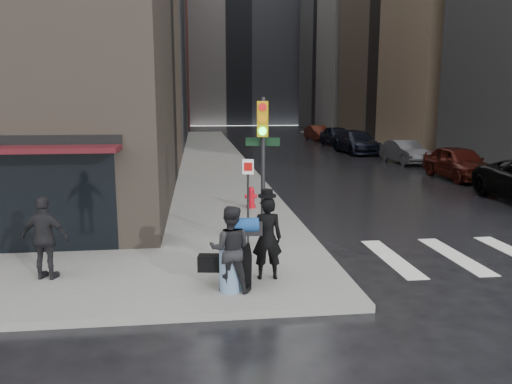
# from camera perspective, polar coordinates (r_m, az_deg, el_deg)

# --- Properties ---
(ground) EXTENTS (140.00, 140.00, 0.00)m
(ground) POSITION_cam_1_polar(r_m,az_deg,el_deg) (10.69, -0.64, -9.87)
(ground) COLOR black
(ground) RESTS_ON ground
(sidewalk_left) EXTENTS (4.00, 50.00, 0.15)m
(sidewalk_left) POSITION_cam_1_polar(r_m,az_deg,el_deg) (37.17, -5.15, 4.59)
(sidewalk_left) COLOR slate
(sidewalk_left) RESTS_ON ground
(sidewalk_right) EXTENTS (3.00, 50.00, 0.15)m
(sidewalk_right) POSITION_cam_1_polar(r_m,az_deg,el_deg) (39.91, 14.67, 4.69)
(sidewalk_right) COLOR slate
(sidewalk_right) RESTS_ON ground
(bldg_left_far) EXTENTS (22.00, 20.00, 26.00)m
(bldg_left_far) POSITION_cam_1_polar(r_m,az_deg,el_deg) (73.56, -16.86, 17.05)
(bldg_left_far) COLOR maroon
(bldg_left_far) RESTS_ON ground
(bldg_right_far) EXTENTS (22.00, 20.00, 25.00)m
(bldg_right_far) POSITION_cam_1_polar(r_m,az_deg,el_deg) (73.71, 15.45, 16.71)
(bldg_right_far) COLOR slate
(bldg_right_far) RESTS_ON ground
(bldg_distant) EXTENTS (40.00, 12.00, 32.00)m
(bldg_distant) POSITION_cam_1_polar(r_m,az_deg,el_deg) (89.12, -2.32, 18.12)
(bldg_distant) COLOR slate
(bldg_distant) RESTS_ON ground
(man_overcoat) EXTENTS (0.97, 0.92, 1.86)m
(man_overcoat) POSITION_cam_1_polar(r_m,az_deg,el_deg) (9.94, 0.70, -5.78)
(man_overcoat) COLOR black
(man_overcoat) RESTS_ON ground
(man_jeans) EXTENTS (1.15, 0.75, 1.64)m
(man_jeans) POSITION_cam_1_polar(r_m,az_deg,el_deg) (9.38, -3.00, -6.49)
(man_jeans) COLOR black
(man_jeans) RESTS_ON ground
(man_greycoat) EXTENTS (1.06, 0.65, 1.69)m
(man_greycoat) POSITION_cam_1_polar(r_m,az_deg,el_deg) (10.85, -22.94, -4.87)
(man_greycoat) COLOR black
(man_greycoat) RESTS_ON ground
(traffic_light) EXTENTS (0.90, 0.50, 3.64)m
(traffic_light) POSITION_cam_1_polar(r_m,az_deg,el_deg) (11.83, 0.64, 4.53)
(traffic_light) COLOR black
(traffic_light) RESTS_ON ground
(fire_hydrant) EXTENTS (0.41, 0.32, 0.73)m
(fire_hydrant) POSITION_cam_1_polar(r_m,az_deg,el_deg) (16.86, -0.58, -0.73)
(fire_hydrant) COLOR #B30B17
(fire_hydrant) RESTS_ON ground
(parked_car_1) EXTENTS (1.91, 4.71, 1.60)m
(parked_car_1) POSITION_cam_1_polar(r_m,az_deg,el_deg) (26.10, 22.16, 3.13)
(parked_car_1) COLOR #3F110C
(parked_car_1) RESTS_ON ground
(parked_car_2) EXTENTS (1.75, 4.33, 1.40)m
(parked_car_2) POSITION_cam_1_polar(r_m,az_deg,el_deg) (31.86, 16.66, 4.41)
(parked_car_2) COLOR #454549
(parked_car_2) RESTS_ON ground
(parked_car_3) EXTENTS (2.50, 5.69, 1.63)m
(parked_car_3) POSITION_cam_1_polar(r_m,az_deg,el_deg) (37.51, 11.46, 5.62)
(parked_car_3) COLOR black
(parked_car_3) RESTS_ON ground
(parked_car_4) EXTENTS (2.21, 5.01, 1.68)m
(parked_car_4) POSITION_cam_1_polar(r_m,az_deg,el_deg) (43.72, 9.24, 6.34)
(parked_car_4) COLOR black
(parked_car_4) RESTS_ON ground
(parked_car_5) EXTENTS (1.95, 4.52, 1.45)m
(parked_car_5) POSITION_cam_1_polar(r_m,az_deg,el_deg) (49.89, 7.05, 6.72)
(parked_car_5) COLOR #40140C
(parked_car_5) RESTS_ON ground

